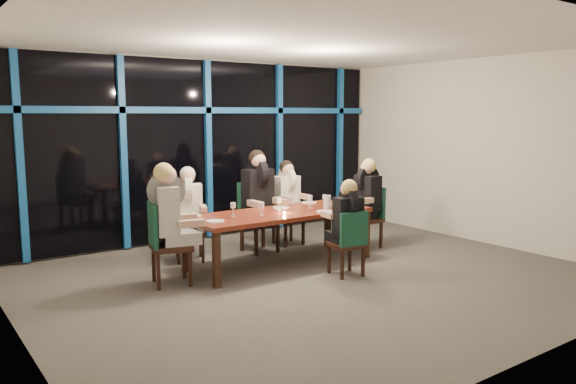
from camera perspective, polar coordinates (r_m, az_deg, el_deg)
name	(u,v)px	position (r m, az deg, el deg)	size (l,w,h in m)	color
room	(316,120)	(7.05, 2.87, 7.32)	(7.04, 7.00, 3.02)	#56524C
window_wall	(208,147)	(9.54, -8.18, 4.56)	(6.86, 0.43, 2.94)	black
dining_table	(280,217)	(7.82, -0.86, -2.51)	(2.60, 1.00, 0.75)	maroon
chair_far_left	(189,224)	(8.24, -10.06, -3.25)	(0.56, 0.56, 0.93)	black
chair_far_mid	(256,213)	(8.64, -3.26, -2.11)	(0.50, 0.50, 1.06)	black
chair_far_right	(285,212)	(9.13, -0.26, -2.04)	(0.44, 0.44, 0.93)	black
chair_end_left	(163,239)	(7.05, -12.55, -4.72)	(0.58, 0.58, 1.03)	black
chair_end_right	(369,214)	(8.97, 8.24, -2.18)	(0.45, 0.45, 0.96)	black
chair_near_mid	(349,240)	(7.32, 6.27, -4.87)	(0.46, 0.46, 0.87)	black
diner_far_left	(188,200)	(8.10, -10.08, -0.80)	(0.57, 0.63, 0.90)	white
diner_far_mid	(259,186)	(8.50, -2.94, 0.59)	(0.53, 0.66, 1.04)	black
diner_far_right	(288,190)	(9.01, 0.02, 0.21)	(0.47, 0.58, 0.91)	white
diner_end_left	(170,206)	(6.99, -11.94, -1.40)	(0.70, 0.59, 1.01)	black
diner_end_right	(366,190)	(8.85, 7.91, 0.19)	(0.60, 0.48, 0.94)	black
diner_near_mid	(347,213)	(7.31, 6.00, -2.11)	(0.47, 0.57, 0.84)	black
plate_far_left	(192,216)	(7.57, -9.72, -2.39)	(0.24, 0.24, 0.01)	white
plate_far_mid	(281,208)	(8.08, -0.70, -1.63)	(0.24, 0.24, 0.01)	white
plate_far_right	(309,203)	(8.57, 2.15, -1.08)	(0.24, 0.24, 0.01)	white
plate_end_left	(215,221)	(7.14, -7.42, -2.96)	(0.24, 0.24, 0.01)	white
plate_end_right	(338,204)	(8.50, 5.15, -1.18)	(0.24, 0.24, 0.01)	white
plate_near_mid	(325,212)	(7.80, 3.77, -1.99)	(0.24, 0.24, 0.01)	white
wine_bottle	(348,198)	(8.30, 6.07, -0.64)	(0.07, 0.07, 0.31)	black
water_pitcher	(327,202)	(8.09, 4.01, -1.01)	(0.12, 0.10, 0.19)	silver
tea_light	(284,213)	(7.66, -0.37, -2.10)	(0.05, 0.05, 0.03)	#F7A64A
wine_glass_a	(262,206)	(7.52, -2.71, -1.45)	(0.07, 0.07, 0.17)	white
wine_glass_b	(279,201)	(7.87, -0.92, -0.90)	(0.07, 0.07, 0.19)	white
wine_glass_c	(310,199)	(8.11, 2.25, -0.75)	(0.07, 0.07, 0.17)	silver
wine_glass_d	(233,206)	(7.47, -5.60, -1.46)	(0.07, 0.07, 0.19)	silver
wine_glass_e	(325,198)	(8.35, 3.74, -0.57)	(0.06, 0.06, 0.16)	white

